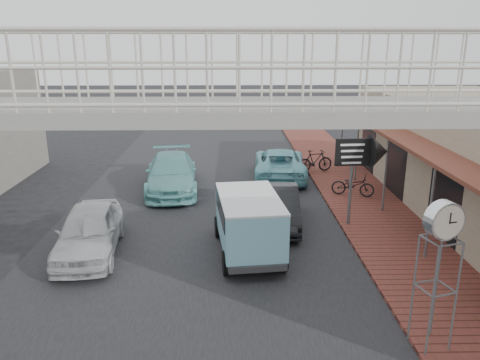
{
  "coord_description": "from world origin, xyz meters",
  "views": [
    {
      "loc": [
        1.18,
        -11.44,
        6.17
      ],
      "look_at": [
        1.5,
        3.37,
        1.8
      ],
      "focal_mm": 35.0,
      "sensor_mm": 36.0,
      "label": 1
    }
  ],
  "objects_px": {
    "angkot_curb": "(280,163)",
    "street_clock": "(443,227)",
    "angkot_van": "(248,217)",
    "motorcycle_far": "(315,161)",
    "angkot_far": "(171,173)",
    "white_hatchback": "(89,231)",
    "dark_sedan": "(278,207)",
    "motorcycle_near": "(353,185)",
    "arrow_sign": "(376,153)"
  },
  "relations": [
    {
      "from": "angkot_curb",
      "to": "street_clock",
      "type": "height_order",
      "value": "street_clock"
    },
    {
      "from": "angkot_van",
      "to": "angkot_curb",
      "type": "bearing_deg",
      "value": 71.54
    },
    {
      "from": "angkot_van",
      "to": "street_clock",
      "type": "bearing_deg",
      "value": -58.61
    },
    {
      "from": "angkot_van",
      "to": "motorcycle_far",
      "type": "relative_size",
      "value": 2.22
    },
    {
      "from": "angkot_curb",
      "to": "street_clock",
      "type": "xyz_separation_m",
      "value": [
        1.77,
        -13.02,
        2.03
      ]
    },
    {
      "from": "motorcycle_far",
      "to": "street_clock",
      "type": "bearing_deg",
      "value": 164.77
    },
    {
      "from": "angkot_curb",
      "to": "motorcycle_far",
      "type": "xyz_separation_m",
      "value": [
        1.77,
        0.59,
        -0.05
      ]
    },
    {
      "from": "angkot_van",
      "to": "motorcycle_far",
      "type": "distance_m",
      "value": 9.65
    },
    {
      "from": "angkot_far",
      "to": "white_hatchback",
      "type": "bearing_deg",
      "value": -110.93
    },
    {
      "from": "dark_sedan",
      "to": "motorcycle_far",
      "type": "distance_m",
      "value": 7.0
    },
    {
      "from": "angkot_van",
      "to": "motorcycle_far",
      "type": "height_order",
      "value": "angkot_van"
    },
    {
      "from": "motorcycle_far",
      "to": "motorcycle_near",
      "type": "bearing_deg",
      "value": 178.48
    },
    {
      "from": "angkot_far",
      "to": "street_clock",
      "type": "height_order",
      "value": "street_clock"
    },
    {
      "from": "angkot_van",
      "to": "arrow_sign",
      "type": "height_order",
      "value": "arrow_sign"
    },
    {
      "from": "dark_sedan",
      "to": "white_hatchback",
      "type": "bearing_deg",
      "value": -155.83
    },
    {
      "from": "street_clock",
      "to": "white_hatchback",
      "type": "bearing_deg",
      "value": 134.07
    },
    {
      "from": "angkot_curb",
      "to": "motorcycle_far",
      "type": "bearing_deg",
      "value": -157.6
    },
    {
      "from": "street_clock",
      "to": "arrow_sign",
      "type": "relative_size",
      "value": 1.01
    },
    {
      "from": "white_hatchback",
      "to": "street_clock",
      "type": "distance_m",
      "value": 9.87
    },
    {
      "from": "dark_sedan",
      "to": "angkot_curb",
      "type": "bearing_deg",
      "value": 87.12
    },
    {
      "from": "arrow_sign",
      "to": "motorcycle_near",
      "type": "bearing_deg",
      "value": 82.8
    },
    {
      "from": "white_hatchback",
      "to": "dark_sedan",
      "type": "relative_size",
      "value": 1.07
    },
    {
      "from": "dark_sedan",
      "to": "street_clock",
      "type": "relative_size",
      "value": 1.25
    },
    {
      "from": "white_hatchback",
      "to": "street_clock",
      "type": "relative_size",
      "value": 1.34
    },
    {
      "from": "dark_sedan",
      "to": "arrow_sign",
      "type": "height_order",
      "value": "arrow_sign"
    },
    {
      "from": "motorcycle_far",
      "to": "angkot_curb",
      "type": "bearing_deg",
      "value": 93.04
    },
    {
      "from": "white_hatchback",
      "to": "angkot_curb",
      "type": "height_order",
      "value": "white_hatchback"
    },
    {
      "from": "motorcycle_near",
      "to": "angkot_van",
      "type": "bearing_deg",
      "value": 158.78
    },
    {
      "from": "angkot_curb",
      "to": "street_clock",
      "type": "relative_size",
      "value": 1.57
    },
    {
      "from": "angkot_far",
      "to": "dark_sedan",
      "type": "bearing_deg",
      "value": -49.89
    },
    {
      "from": "white_hatchback",
      "to": "motorcycle_far",
      "type": "distance_m",
      "value": 12.15
    },
    {
      "from": "angkot_curb",
      "to": "motorcycle_far",
      "type": "relative_size",
      "value": 2.77
    },
    {
      "from": "motorcycle_near",
      "to": "white_hatchback",
      "type": "bearing_deg",
      "value": 138.2
    },
    {
      "from": "dark_sedan",
      "to": "angkot_van",
      "type": "bearing_deg",
      "value": -112.18
    },
    {
      "from": "white_hatchback",
      "to": "angkot_curb",
      "type": "xyz_separation_m",
      "value": [
        6.61,
        8.2,
        -0.03
      ]
    },
    {
      "from": "angkot_curb",
      "to": "angkot_far",
      "type": "xyz_separation_m",
      "value": [
        -4.88,
        -1.88,
        0.06
      ]
    },
    {
      "from": "angkot_van",
      "to": "street_clock",
      "type": "xyz_separation_m",
      "value": [
        3.59,
        -4.67,
        1.53
      ]
    },
    {
      "from": "street_clock",
      "to": "angkot_curb",
      "type": "bearing_deg",
      "value": 81.71
    },
    {
      "from": "motorcycle_near",
      "to": "street_clock",
      "type": "bearing_deg",
      "value": -165.65
    },
    {
      "from": "angkot_far",
      "to": "arrow_sign",
      "type": "distance_m",
      "value": 8.79
    },
    {
      "from": "angkot_far",
      "to": "motorcycle_far",
      "type": "bearing_deg",
      "value": 14.58
    },
    {
      "from": "angkot_curb",
      "to": "arrow_sign",
      "type": "bearing_deg",
      "value": 116.16
    },
    {
      "from": "motorcycle_near",
      "to": "motorcycle_far",
      "type": "xyz_separation_m",
      "value": [
        -0.91,
        3.73,
        0.09
      ]
    },
    {
      "from": "angkot_curb",
      "to": "motorcycle_near",
      "type": "xyz_separation_m",
      "value": [
        2.68,
        -3.14,
        -0.14
      ]
    },
    {
      "from": "angkot_van",
      "to": "motorcycle_near",
      "type": "height_order",
      "value": "angkot_van"
    },
    {
      "from": "white_hatchback",
      "to": "street_clock",
      "type": "bearing_deg",
      "value": -35.74
    },
    {
      "from": "angkot_far",
      "to": "motorcycle_near",
      "type": "height_order",
      "value": "angkot_far"
    },
    {
      "from": "angkot_van",
      "to": "arrow_sign",
      "type": "distance_m",
      "value": 5.04
    },
    {
      "from": "motorcycle_far",
      "to": "dark_sedan",
      "type": "bearing_deg",
      "value": 144.31
    },
    {
      "from": "white_hatchback",
      "to": "motorcycle_far",
      "type": "relative_size",
      "value": 2.36
    }
  ]
}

